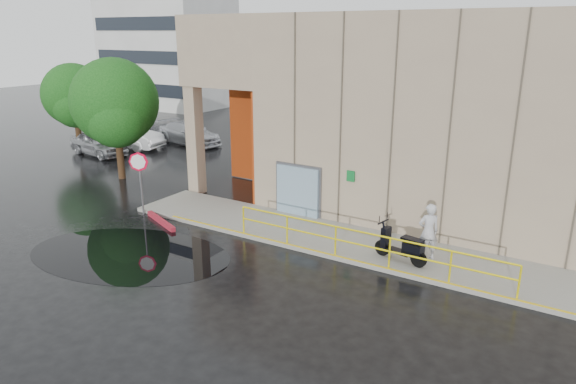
% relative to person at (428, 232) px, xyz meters
% --- Properties ---
extents(ground, '(120.00, 120.00, 0.00)m').
position_rel_person_xyz_m(ground, '(-6.01, -4.43, -1.11)').
color(ground, black).
rests_on(ground, ground).
extents(sidewalk, '(20.00, 3.00, 0.15)m').
position_rel_person_xyz_m(sidewalk, '(-2.01, 0.07, -1.03)').
color(sidewalk, gray).
rests_on(sidewalk, ground).
extents(building, '(20.00, 10.17, 8.00)m').
position_rel_person_xyz_m(building, '(-0.91, 6.56, 3.10)').
color(building, gray).
rests_on(building, ground).
extents(guardrail, '(9.56, 0.06, 1.03)m').
position_rel_person_xyz_m(guardrail, '(-1.76, -1.28, -0.43)').
color(guardrail, yellow).
rests_on(guardrail, sidewalk).
extents(distant_building, '(12.00, 8.08, 15.00)m').
position_rel_person_xyz_m(distant_building, '(-34.01, 23.55, 6.40)').
color(distant_building, beige).
rests_on(distant_building, ground).
extents(person, '(0.83, 0.79, 1.91)m').
position_rel_person_xyz_m(person, '(0.00, 0.00, 0.00)').
color(person, '#B7B7BD').
rests_on(person, sidewalk).
extents(scooter, '(1.92, 0.95, 1.45)m').
position_rel_person_xyz_m(scooter, '(-0.66, -0.64, -0.12)').
color(scooter, black).
rests_on(scooter, sidewalk).
extents(stop_sign, '(0.72, 0.42, 2.67)m').
position_rel_person_xyz_m(stop_sign, '(-11.51, -1.58, 0.83)').
color(stop_sign, '#5E5D62').
rests_on(stop_sign, ground).
extents(red_curb, '(2.29, 1.08, 0.18)m').
position_rel_person_xyz_m(red_curb, '(-10.14, -1.93, -1.02)').
color(red_curb, maroon).
rests_on(red_curb, ground).
extents(puddle, '(8.18, 6.18, 0.01)m').
position_rel_person_xyz_m(puddle, '(-8.90, -4.68, -1.10)').
color(puddle, black).
rests_on(puddle, ground).
extents(car_a, '(4.56, 2.31, 1.49)m').
position_rel_person_xyz_m(car_a, '(-21.95, 4.69, -0.36)').
color(car_a, '#A2A4A9').
rests_on(car_a, ground).
extents(car_b, '(5.26, 2.67, 1.65)m').
position_rel_person_xyz_m(car_b, '(-22.01, 6.89, -0.28)').
color(car_b, white).
rests_on(car_b, ground).
extents(car_c, '(5.44, 3.03, 1.49)m').
position_rel_person_xyz_m(car_c, '(-19.37, 10.00, -0.36)').
color(car_c, '#B9BAC1').
rests_on(car_c, ground).
extents(tree_near, '(4.33, 4.33, 6.13)m').
position_rel_person_xyz_m(tree_near, '(-16.48, 1.67, 2.69)').
color(tree_near, black).
rests_on(tree_near, ground).
extents(tree_far, '(3.82, 3.80, 5.52)m').
position_rel_person_xyz_m(tree_far, '(-23.35, 4.38, 2.37)').
color(tree_far, black).
rests_on(tree_far, ground).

